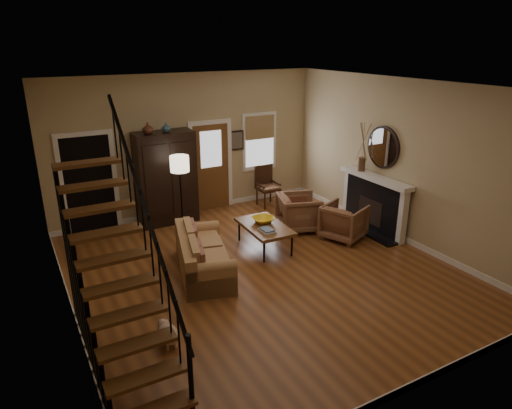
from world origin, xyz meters
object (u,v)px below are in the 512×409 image
armoire (166,178)px  side_chair (268,186)px  floor_lamp (181,196)px  coffee_table (265,237)px  armchair_left (344,222)px  sofa (204,254)px  armchair_right (299,212)px

armoire → side_chair: size_ratio=2.06×
armoire → floor_lamp: bearing=-86.2°
armoire → coffee_table: 2.75m
coffee_table → armchair_left: bearing=-12.6°
sofa → side_chair: side_chair is taller
coffee_table → armchair_right: (1.14, 0.47, 0.15)m
floor_lamp → side_chair: 2.60m
armoire → armchair_left: armoire is taller
armchair_left → floor_lamp: (-2.89, 1.89, 0.49)m
sofa → floor_lamp: bearing=95.9°
armchair_left → armchair_right: bearing=10.4°
coffee_table → floor_lamp: size_ratio=0.75×
side_chair → armoire: bearing=175.5°
coffee_table → armchair_left: armchair_left is taller
armoire → armchair_right: size_ratio=2.39×
armchair_right → side_chair: (0.18, 1.65, 0.11)m
armchair_right → armoire: bearing=70.8°
sofa → coffee_table: size_ratio=1.48×
sofa → armchair_right: 2.75m
sofa → side_chair: 3.75m
coffee_table → armchair_right: bearing=22.5°
coffee_table → side_chair: 2.52m
armchair_right → floor_lamp: (-2.32, 1.03, 0.47)m
coffee_table → armoire: bearing=117.8°
armoire → armchair_left: (2.94, -2.71, -0.67)m
armchair_left → armchair_right: (-0.57, 0.86, 0.02)m
floor_lamp → armoire: bearing=93.8°
side_chair → sofa: bearing=-138.2°
armchair_left → floor_lamp: size_ratio=0.48×
floor_lamp → side_chair: bearing=14.0°
armchair_left → side_chair: size_ratio=0.81×
sofa → armchair_left: armchair_left is taller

